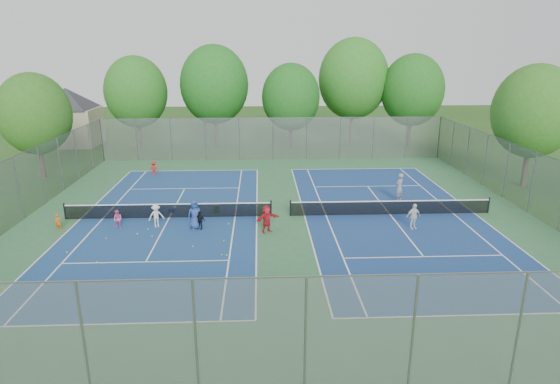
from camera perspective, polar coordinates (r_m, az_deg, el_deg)
The scene contains 41 objects.
ground at distance 29.65m, azimuth 0.08°, elevation -2.97°, with size 120.00×120.00×0.00m, color #234A17.
court_pad at distance 29.65m, azimuth 0.08°, elevation -2.96°, with size 32.00×32.00×0.01m, color #2F633B.
court_left at distance 30.17m, azimuth -13.34°, elevation -3.06°, with size 10.97×23.77×0.01m, color navy.
court_right at distance 30.75m, azimuth 13.25°, elevation -2.67°, with size 10.97×23.77×0.01m, color navy.
net_left at distance 30.02m, azimuth -13.40°, elevation -2.27°, with size 12.87×0.10×0.91m, color black.
net_right at distance 30.60m, azimuth 13.30°, elevation -1.89°, with size 12.87×0.10×0.91m, color black.
fence_north at distance 44.60m, azimuth -0.85°, elevation 6.50°, with size 32.00×0.10×4.00m, color gray.
fence_south at distance 14.41m, azimuth 3.10°, elevation -17.35°, with size 32.00×0.10×4.00m, color gray.
fence_west at distance 32.53m, azimuth -29.35°, elevation 0.30°, with size 32.00×0.10×4.00m, color gray.
fence_east at distance 33.75m, azimuth 28.36°, elevation 0.99°, with size 32.00×0.10×4.00m, color gray.
house at distance 56.14m, azimuth -24.52°, elevation 9.46°, with size 11.03×11.03×7.30m.
tree_nw at distance 51.61m, azimuth -17.15°, elevation 11.57°, with size 6.40×6.40×9.58m.
tree_nl at distance 51.18m, azimuth -8.01°, elevation 12.83°, with size 7.20×7.20×10.69m.
tree_nc at distance 49.17m, azimuth 1.33°, elevation 11.48°, with size 6.00×6.00×8.85m.
tree_nr at distance 52.93m, azimuth 8.92°, elevation 13.47°, with size 7.60×7.60×11.42m.
tree_ne at distance 52.59m, azimuth 15.86°, elevation 11.84°, with size 6.60×6.60×9.77m.
tree_side_w at distance 42.07m, azimuth -27.75°, elevation 8.42°, with size 5.60×5.60×8.47m.
tree_side_e at distance 39.68m, azimuth 28.57°, elevation 8.63°, with size 6.00×6.00×9.20m.
ball_crate at distance 31.13m, azimuth -13.04°, elevation -2.18°, with size 0.31×0.31×0.27m, color #172FAE.
ball_hopper at distance 30.57m, azimuth -7.71°, elevation -2.04°, with size 0.24×0.24×0.47m, color #24872F.
student_a at distance 30.07m, azimuth -25.41°, elevation -3.36°, with size 0.37×0.25×1.03m, color #C95612.
student_b at distance 29.12m, azimuth -19.16°, elevation -3.15°, with size 0.55×0.43×1.13m, color #E15798.
student_c at distance 28.60m, azimuth -14.86°, elevation -2.82°, with size 0.91×0.52×1.41m, color beige.
student_d at distance 27.78m, azimuth -9.75°, elevation -3.41°, with size 0.65×0.27×1.11m, color black.
student_e at distance 27.81m, azimuth -10.34°, elevation -2.72°, with size 0.85×0.56×1.75m, color navy.
student_f at distance 26.84m, azimuth -1.63°, elevation -3.30°, with size 1.51×0.48×1.63m, color red.
child_far_baseline at distance 40.43m, azimuth -15.12°, elevation 2.78°, with size 0.78×0.45×1.20m, color #B51C19.
instructor at distance 33.26m, azimuth 14.34°, elevation 0.54°, with size 0.73×0.48×2.00m, color gray.
teen_court_b at distance 28.46m, azimuth 15.96°, elevation -2.87°, with size 0.91×0.38×1.55m, color silver.
tennis_ball_0 at distance 27.89m, azimuth -20.42°, elevation -5.34°, with size 0.07×0.07×0.07m, color #BCDE33.
tennis_ball_1 at distance 27.96m, azimuth -16.99°, elevation -4.94°, with size 0.07×0.07×0.07m, color yellow.
tennis_ball_2 at distance 28.42m, azimuth -6.27°, elevation -3.90°, with size 0.07×0.07×0.07m, color #D6F539.
tennis_ball_3 at distance 24.28m, azimuth -6.54°, elevation -7.67°, with size 0.07×0.07×0.07m, color #DDEA36.
tennis_ball_4 at distance 27.39m, azimuth -15.31°, elevation -5.26°, with size 0.07×0.07×0.07m, color #B3D531.
tennis_ball_5 at distance 26.84m, azimuth -24.54°, elevation -6.72°, with size 0.07×0.07×0.07m, color yellow.
tennis_ball_6 at distance 24.34m, azimuth -7.12°, elevation -7.64°, with size 0.07×0.07×0.07m, color gold.
tennis_ball_7 at distance 28.51m, azimuth -15.78°, elevation -4.41°, with size 0.07×0.07×0.07m, color yellow.
tennis_ball_8 at distance 25.56m, azimuth -10.59°, elevation -6.57°, with size 0.07×0.07×0.07m, color #C7E936.
tennis_ball_9 at distance 26.03m, azimuth -6.87°, elevation -5.94°, with size 0.07×0.07×0.07m, color #BDE134.
tennis_ball_10 at distance 25.32m, azimuth -5.95°, elevation -6.59°, with size 0.07×0.07×0.07m, color #B4D331.
tennis_ball_11 at distance 25.09m, azimuth -21.38°, elevation -7.97°, with size 0.07×0.07×0.07m, color #B2C52D.
Camera 1 is at (-1.26, -27.84, 10.13)m, focal length 30.00 mm.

